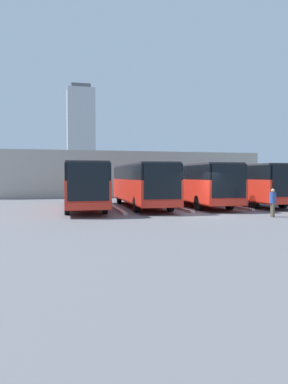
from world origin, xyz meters
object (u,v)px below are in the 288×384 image
bus_1 (195,183)px  bus_2 (142,183)px  bus_0 (244,183)px  pedestrian (273,202)px  bus_3 (83,184)px

bus_1 → bus_2: size_ratio=1.00×
bus_1 → bus_2: 4.31m
bus_0 → bus_2: bearing=5.5°
bus_1 → bus_0: bearing=-174.4°
bus_0 → bus_1: bearing=5.6°
bus_0 → bus_1: same height
pedestrian → bus_0: bearing=-4.3°
bus_0 → pedestrian: size_ratio=7.73×
bus_0 → bus_1: (4.30, 0.25, 0.00)m
bus_3 → pedestrian: bus_3 is taller
bus_3 → pedestrian: size_ratio=7.73×
bus_1 → pedestrian: bearing=100.6°
bus_0 → bus_3: size_ratio=1.00×
bus_0 → bus_3: (12.90, 0.92, 0.00)m
bus_0 → bus_2: (8.60, 0.48, 0.00)m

